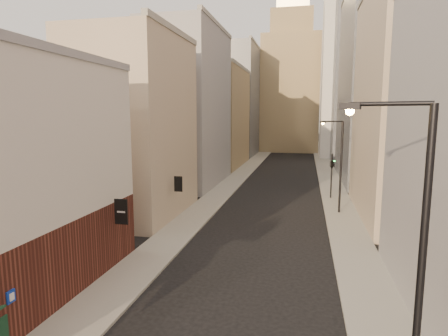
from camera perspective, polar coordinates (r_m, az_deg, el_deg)
sidewalk_left at (r=61.79m, az=3.29°, el=-0.31°), size 3.00×140.00×0.15m
sidewalk_right at (r=61.14m, az=15.41°, el=-0.69°), size 3.00×140.00×0.15m
left_bldg_beige at (r=34.80m, az=-13.38°, el=5.99°), size 8.00×12.00×16.00m
left_bldg_grey at (r=49.70m, az=-5.38°, el=9.08°), size 8.00×16.00×20.00m
left_bldg_tan at (r=67.07m, az=-0.65°, el=7.59°), size 8.00×18.00×17.00m
left_bldg_wingrid at (r=86.72m, az=2.36°, el=10.04°), size 8.00×20.00×24.00m
right_bldg_beige at (r=36.48m, az=26.84°, el=8.57°), size 8.00×16.00×20.00m
right_bldg_wingrid at (r=56.21m, az=21.91°, el=11.49°), size 8.00×20.00×26.00m
highrise at (r=86.27m, az=23.33°, el=18.55°), size 21.00×23.00×51.20m
clock_tower at (r=97.81m, az=10.16°, el=13.02°), size 14.00×14.00×44.90m
white_tower at (r=84.17m, az=17.53°, el=14.24°), size 8.00×8.00×41.50m
streetlamp_near at (r=11.76m, az=26.79°, el=-11.32°), size 2.41×1.00×9.56m
streetlamp_mid at (r=35.75m, az=17.10°, el=0.95°), size 2.16×0.96×8.62m
traffic_light_right at (r=42.01m, az=16.13°, el=0.64°), size 0.70×0.70×5.00m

